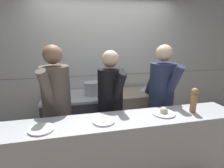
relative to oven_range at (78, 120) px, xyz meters
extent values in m
cube|color=silver|center=(0.56, 0.40, 0.85)|extent=(8.00, 0.06, 2.60)
cube|color=gray|center=(0.56, 0.37, 0.70)|extent=(8.00, 0.00, 0.01)
cube|color=#38383D|center=(0.00, 0.00, -0.02)|extent=(1.08, 0.70, 0.87)
cube|color=#B7BABF|center=(0.00, 0.00, 0.43)|extent=(1.10, 0.71, 0.04)
cube|color=#B7BABF|center=(0.00, -0.33, 0.04)|extent=(0.97, 0.03, 0.10)
cube|color=gray|center=(1.03, 0.00, -0.01)|extent=(0.92, 0.65, 0.89)
cube|color=black|center=(1.03, -0.30, -0.40)|extent=(0.90, 0.04, 0.10)
cube|color=#B7BABF|center=(0.47, -1.15, 0.03)|extent=(2.71, 0.45, 0.97)
cylinder|color=#B7BABF|center=(-0.27, -0.02, 0.56)|extent=(0.23, 0.23, 0.22)
cylinder|color=#B7BABF|center=(-0.27, -0.02, 0.66)|extent=(0.24, 0.24, 0.01)
cylinder|color=#B7BABF|center=(0.25, -0.03, 0.56)|extent=(0.24, 0.24, 0.22)
cylinder|color=#B7BABF|center=(0.25, -0.03, 0.66)|extent=(0.26, 0.26, 0.01)
cone|color=#B7BABF|center=(1.25, 0.05, 0.49)|extent=(0.21, 0.21, 0.09)
cylinder|color=white|center=(-0.36, -1.21, 0.53)|extent=(0.24, 0.24, 0.02)
cylinder|color=white|center=(0.25, -1.17, 0.53)|extent=(0.24, 0.24, 0.02)
cylinder|color=white|center=(0.96, -1.14, 0.53)|extent=(0.26, 0.26, 0.02)
sphere|color=beige|center=(0.96, -1.14, 0.56)|extent=(0.09, 0.09, 0.09)
cylinder|color=#AD7A47|center=(1.32, -1.16, 0.63)|extent=(0.07, 0.07, 0.22)
sphere|color=#AD7A47|center=(1.32, -1.16, 0.78)|extent=(0.08, 0.08, 0.08)
cube|color=black|center=(-0.26, -0.62, -0.04)|extent=(0.35, 0.28, 0.82)
cylinder|color=brown|center=(-0.26, -0.62, 0.71)|extent=(0.45, 0.45, 0.68)
sphere|color=#8C664C|center=(-0.26, -0.62, 1.18)|extent=(0.23, 0.23, 0.23)
cylinder|color=brown|center=(-0.20, -0.42, 0.79)|extent=(0.21, 0.36, 0.57)
cylinder|color=brown|center=(-0.33, -0.82, 0.79)|extent=(0.21, 0.36, 0.57)
cube|color=black|center=(0.44, -0.61, -0.06)|extent=(0.33, 0.26, 0.79)
cylinder|color=black|center=(0.44, -0.61, 0.66)|extent=(0.42, 0.42, 0.65)
sphere|color=beige|center=(0.44, -0.61, 1.11)|extent=(0.22, 0.22, 0.22)
cylinder|color=black|center=(0.39, -0.42, 0.73)|extent=(0.19, 0.34, 0.54)
cylinder|color=black|center=(0.50, -0.81, 0.73)|extent=(0.19, 0.34, 0.54)
cube|color=black|center=(1.20, -0.63, -0.05)|extent=(0.33, 0.25, 0.82)
cylinder|color=#262D4C|center=(1.20, -0.63, 0.70)|extent=(0.41, 0.41, 0.67)
sphere|color=beige|center=(1.20, -0.63, 1.17)|extent=(0.23, 0.23, 0.23)
cylinder|color=#262D4C|center=(1.16, -0.42, 0.78)|extent=(0.17, 0.35, 0.56)
cylinder|color=#262D4C|center=(1.23, -0.83, 0.78)|extent=(0.17, 0.35, 0.56)
camera|label=1|loc=(-0.04, -2.82, 1.37)|focal=28.00mm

